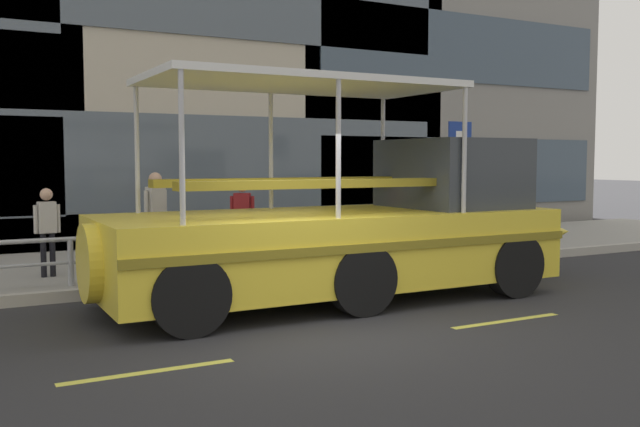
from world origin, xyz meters
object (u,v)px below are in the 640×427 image
(pedestrian_mid_left, at_px, (242,214))
(pedestrian_near_bow, at_px, (415,210))
(duck_tour_boat, at_px, (361,230))
(pedestrian_near_stern, at_px, (47,224))
(parking_sign, at_px, (459,164))
(pedestrian_mid_right, at_px, (156,210))

(pedestrian_mid_left, bearing_deg, pedestrian_near_bow, 0.30)
(duck_tour_boat, bearing_deg, pedestrian_mid_left, 106.05)
(pedestrian_mid_left, bearing_deg, pedestrian_near_stern, 174.46)
(duck_tour_boat, height_order, pedestrian_near_stern, duck_tour_boat)
(parking_sign, distance_m, pedestrian_near_stern, 8.29)
(pedestrian_mid_left, distance_m, pedestrian_mid_right, 1.58)
(duck_tour_boat, distance_m, pedestrian_near_bow, 4.27)
(pedestrian_near_bow, relative_size, pedestrian_mid_right, 0.87)
(pedestrian_mid_left, height_order, pedestrian_near_stern, pedestrian_mid_left)
(pedestrian_near_stern, bearing_deg, pedestrian_mid_right, 4.37)
(duck_tour_boat, relative_size, pedestrian_mid_right, 5.01)
(parking_sign, relative_size, pedestrian_mid_left, 1.75)
(parking_sign, distance_m, pedestrian_mid_right, 6.43)
(pedestrian_mid_left, relative_size, pedestrian_mid_right, 0.91)
(pedestrian_mid_left, bearing_deg, duck_tour_boat, -73.95)
(parking_sign, height_order, pedestrian_near_stern, parking_sign)
(duck_tour_boat, height_order, pedestrian_mid_right, duck_tour_boat)
(pedestrian_near_bow, relative_size, pedestrian_mid_left, 0.95)
(pedestrian_near_bow, height_order, pedestrian_mid_left, pedestrian_mid_left)
(parking_sign, distance_m, pedestrian_near_bow, 1.36)
(pedestrian_near_bow, xyz_separation_m, pedestrian_near_stern, (-7.34, 0.31, -0.01))
(pedestrian_mid_right, height_order, pedestrian_near_stern, pedestrian_mid_right)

